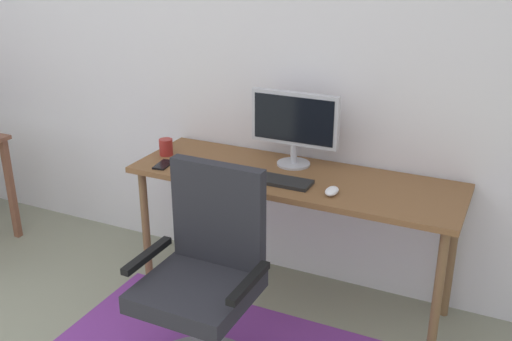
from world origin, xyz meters
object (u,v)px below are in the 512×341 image
keyboard (270,179)px  computer_mouse (332,191)px  monitor (294,123)px  coffee_cup (166,147)px  office_chair (204,307)px  desk (294,189)px  cell_phone (163,165)px

keyboard → computer_mouse: bearing=-4.8°
monitor → coffee_cup: (-0.71, -0.16, -0.19)m
computer_mouse → office_chair: bearing=-120.3°
desk → keyboard: keyboard is taller
desk → computer_mouse: computer_mouse is taller
computer_mouse → cell_phone: bearing=-178.5°
keyboard → monitor: bearing=85.2°
office_chair → computer_mouse: bearing=60.2°
monitor → computer_mouse: size_ratio=4.65×
monitor → computer_mouse: 0.48m
keyboard → office_chair: size_ratio=0.42×
desk → computer_mouse: size_ratio=16.57×
monitor → office_chair: 1.09m
cell_phone → office_chair: size_ratio=0.14×
coffee_cup → monitor: bearing=12.9°
desk → monitor: size_ratio=3.56×
monitor → coffee_cup: monitor is taller
coffee_cup → desk: bearing=1.7°
office_chair → keyboard: bearing=88.2°
monitor → cell_phone: 0.74m
coffee_cup → keyboard: bearing=-7.9°
cell_phone → office_chair: (0.58, -0.60, -0.36)m
monitor → keyboard: 0.35m
office_chair → cell_phone: bearing=134.9°
desk → cell_phone: 0.72m
coffee_cup → computer_mouse: bearing=-6.9°
keyboard → cell_phone: bearing=-175.0°
computer_mouse → coffee_cup: bearing=173.1°
keyboard → coffee_cup: size_ratio=4.61×
desk → monitor: (-0.06, 0.14, 0.31)m
cell_phone → office_chair: bearing=-53.5°
monitor → office_chair: monitor is taller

